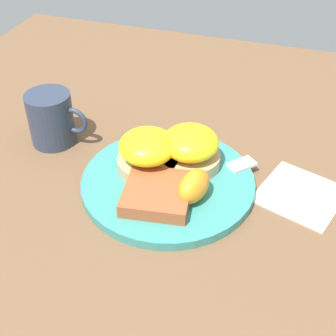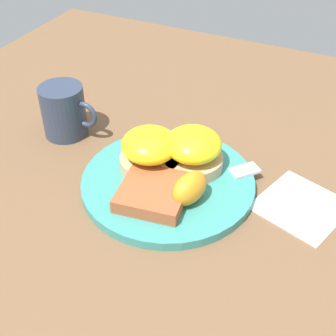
% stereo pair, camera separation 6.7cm
% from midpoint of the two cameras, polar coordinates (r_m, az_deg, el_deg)
% --- Properties ---
extents(ground_plane, '(1.10, 1.10, 0.00)m').
position_cam_midpoint_polar(ground_plane, '(0.69, -2.77, -2.32)').
color(ground_plane, brown).
extents(plate, '(0.25, 0.25, 0.01)m').
position_cam_midpoint_polar(plate, '(0.68, -2.79, -1.88)').
color(plate, teal).
rests_on(plate, ground_plane).
extents(sandwich_benedict_left, '(0.09, 0.09, 0.06)m').
position_cam_midpoint_polar(sandwich_benedict_left, '(0.68, -0.06, 2.28)').
color(sandwich_benedict_left, tan).
rests_on(sandwich_benedict_left, plate).
extents(sandwich_benedict_right, '(0.09, 0.09, 0.06)m').
position_cam_midpoint_polar(sandwich_benedict_right, '(0.68, -5.31, 1.82)').
color(sandwich_benedict_right, tan).
rests_on(sandwich_benedict_right, plate).
extents(hashbrown_patty, '(0.10, 0.10, 0.02)m').
position_cam_midpoint_polar(hashbrown_patty, '(0.64, -4.25, -3.25)').
color(hashbrown_patty, '#9F502D').
rests_on(hashbrown_patty, plate).
extents(orange_wedge, '(0.05, 0.07, 0.04)m').
position_cam_midpoint_polar(orange_wedge, '(0.63, 0.14, -2.38)').
color(orange_wedge, orange).
rests_on(orange_wedge, plate).
extents(fork, '(0.15, 0.17, 0.00)m').
position_cam_midpoint_polar(fork, '(0.67, 1.67, -1.52)').
color(fork, silver).
rests_on(fork, plate).
extents(cup, '(0.10, 0.07, 0.09)m').
position_cam_midpoint_polar(cup, '(0.78, -16.38, 5.71)').
color(cup, '#2D384C').
rests_on(cup, ground_plane).
extents(napkin, '(0.14, 0.14, 0.00)m').
position_cam_midpoint_polar(napkin, '(0.69, 13.22, -3.22)').
color(napkin, white).
rests_on(napkin, ground_plane).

